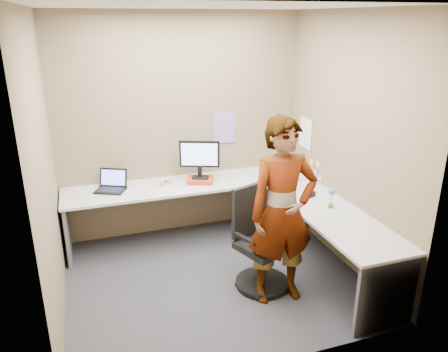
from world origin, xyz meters
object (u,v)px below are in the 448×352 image
object	(u,v)px
desk	(240,208)
office_chair	(259,247)
monitor	(200,156)
person	(282,212)

from	to	relation	value
desk	office_chair	distance (m)	0.63
monitor	office_chair	xyz separation A→B (m)	(0.28, -1.20, -0.64)
monitor	office_chair	world-z (taller)	monitor
desk	monitor	xyz separation A→B (m)	(-0.30, 0.59, 0.47)
office_chair	desk	bearing A→B (deg)	66.54
person	desk	bearing A→B (deg)	97.90
monitor	desk	bearing A→B (deg)	-41.27
office_chair	person	bearing A→B (deg)	-87.48
desk	person	size ratio (longest dim) A/B	1.64
office_chair	person	xyz separation A→B (m)	(0.11, -0.26, 0.48)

